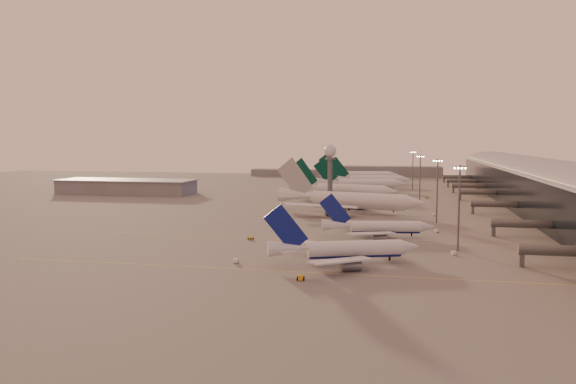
# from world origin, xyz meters

# --- Properties ---
(ground) EXTENTS (700.00, 700.00, 0.00)m
(ground) POSITION_xyz_m (0.00, 0.00, 0.00)
(ground) COLOR #605E5D
(ground) RESTS_ON ground
(taxiway_markings) EXTENTS (180.00, 185.25, 0.02)m
(taxiway_markings) POSITION_xyz_m (30.00, 56.00, 0.01)
(taxiway_markings) COLOR #D5C54B
(taxiway_markings) RESTS_ON ground
(terminal) EXTENTS (57.00, 362.00, 23.04)m
(terminal) POSITION_xyz_m (107.88, 110.09, 10.52)
(terminal) COLOR black
(terminal) RESTS_ON ground
(hangar) EXTENTS (82.00, 27.00, 8.50)m
(hangar) POSITION_xyz_m (-120.00, 140.00, 4.32)
(hangar) COLOR slate
(hangar) RESTS_ON ground
(radar_tower) EXTENTS (6.40, 6.40, 31.10)m
(radar_tower) POSITION_xyz_m (5.00, 120.00, 20.95)
(radar_tower) COLOR #53565A
(radar_tower) RESTS_ON ground
(mast_a) EXTENTS (3.60, 0.56, 25.00)m
(mast_a) POSITION_xyz_m (58.00, 0.00, 13.74)
(mast_a) COLOR #53565A
(mast_a) RESTS_ON ground
(mast_b) EXTENTS (3.60, 0.56, 25.00)m
(mast_b) POSITION_xyz_m (55.00, 55.00, 13.74)
(mast_b) COLOR #53565A
(mast_b) RESTS_ON ground
(mast_c) EXTENTS (3.60, 0.56, 25.00)m
(mast_c) POSITION_xyz_m (50.00, 110.00, 13.74)
(mast_c) COLOR #53565A
(mast_c) RESTS_ON ground
(mast_d) EXTENTS (3.60, 0.56, 25.00)m
(mast_d) POSITION_xyz_m (48.00, 200.00, 13.74)
(mast_d) COLOR #53565A
(mast_d) RESTS_ON ground
(distant_horizon) EXTENTS (165.00, 37.50, 9.00)m
(distant_horizon) POSITION_xyz_m (2.62, 325.14, 3.89)
(distant_horizon) COLOR slate
(distant_horizon) RESTS_ON ground
(narrowbody_near) EXTENTS (39.46, 30.93, 16.08)m
(narrowbody_near) POSITION_xyz_m (27.39, -24.27, 3.26)
(narrowbody_near) COLOR silver
(narrowbody_near) RESTS_ON ground
(narrowbody_mid) EXTENTS (37.47, 29.66, 14.74)m
(narrowbody_mid) POSITION_xyz_m (34.04, 17.43, 2.98)
(narrowbody_mid) COLOR silver
(narrowbody_mid) RESTS_ON ground
(widebody_white) EXTENTS (67.33, 53.29, 24.16)m
(widebody_white) POSITION_xyz_m (18.60, 78.52, 4.19)
(widebody_white) COLOR silver
(widebody_white) RESTS_ON ground
(greentail_a) EXTENTS (59.84, 47.70, 22.22)m
(greentail_a) POSITION_xyz_m (10.33, 133.00, 3.93)
(greentail_a) COLOR silver
(greentail_a) RESTS_ON ground
(greentail_b) EXTENTS (57.07, 45.86, 20.76)m
(greentail_b) POSITION_xyz_m (16.12, 181.68, 3.67)
(greentail_b) COLOR silver
(greentail_b) RESTS_ON ground
(greentail_c) EXTENTS (56.92, 45.67, 20.75)m
(greentail_c) POSITION_xyz_m (19.65, 217.79, 3.67)
(greentail_c) COLOR silver
(greentail_c) RESTS_ON ground
(greentail_d) EXTENTS (60.72, 48.87, 22.05)m
(greentail_d) POSITION_xyz_m (9.52, 258.57, 3.90)
(greentail_d) COLOR silver
(greentail_d) RESTS_ON ground
(gsv_truck_a) EXTENTS (6.21, 4.18, 2.36)m
(gsv_truck_a) POSITION_xyz_m (-0.15, -28.67, 1.21)
(gsv_truck_a) COLOR white
(gsv_truck_a) RESTS_ON ground
(gsv_tug_near) EXTENTS (2.61, 4.05, 1.11)m
(gsv_tug_near) POSITION_xyz_m (19.36, -43.21, 0.57)
(gsv_tug_near) COLOR gold
(gsv_tug_near) RESTS_ON ground
(gsv_catering_a) EXTENTS (5.79, 4.44, 4.35)m
(gsv_catering_a) POSITION_xyz_m (56.47, -6.47, 2.17)
(gsv_catering_a) COLOR white
(gsv_catering_a) RESTS_ON ground
(gsv_tug_mid) EXTENTS (3.78, 3.23, 0.93)m
(gsv_tug_mid) POSITION_xyz_m (-5.85, 5.08, 0.48)
(gsv_tug_mid) COLOR gold
(gsv_tug_mid) RESTS_ON ground
(gsv_truck_b) EXTENTS (5.92, 3.11, 2.27)m
(gsv_truck_b) POSITION_xyz_m (54.17, 31.62, 1.16)
(gsv_truck_b) COLOR white
(gsv_truck_b) RESTS_ON ground
(gsv_truck_c) EXTENTS (5.76, 5.49, 2.37)m
(gsv_truck_c) POSITION_xyz_m (-6.64, 63.99, 1.21)
(gsv_truck_c) COLOR gold
(gsv_truck_c) RESTS_ON ground
(gsv_catering_b) EXTENTS (4.53, 2.24, 3.68)m
(gsv_catering_b) POSITION_xyz_m (55.19, 76.18, 1.84)
(gsv_catering_b) COLOR white
(gsv_catering_b) RESTS_ON ground
(gsv_tug_far) EXTENTS (3.41, 3.76, 0.92)m
(gsv_tug_far) POSITION_xyz_m (26.29, 106.42, 0.47)
(gsv_tug_far) COLOR white
(gsv_tug_far) RESTS_ON ground
(gsv_truck_d) EXTENTS (2.37, 5.55, 2.19)m
(gsv_truck_d) POSITION_xyz_m (-9.61, 133.64, 1.11)
(gsv_truck_d) COLOR white
(gsv_truck_d) RESTS_ON ground
(gsv_tug_hangar) EXTENTS (3.59, 2.29, 0.99)m
(gsv_tug_hangar) POSITION_xyz_m (55.08, 148.75, 0.51)
(gsv_tug_hangar) COLOR gold
(gsv_tug_hangar) RESTS_ON ground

